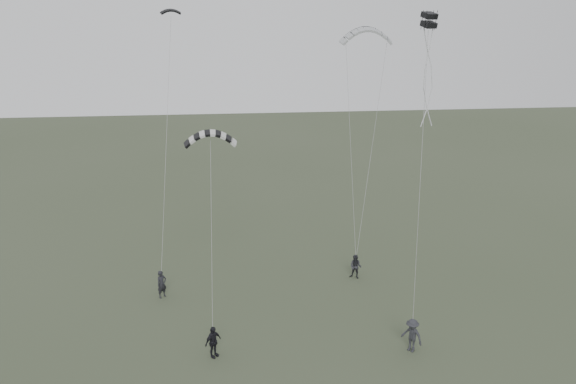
{
  "coord_description": "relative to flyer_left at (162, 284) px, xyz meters",
  "views": [
    {
      "loc": [
        -2.33,
        -26.94,
        17.76
      ],
      "look_at": [
        1.08,
        5.37,
        6.95
      ],
      "focal_mm": 35.0,
      "sensor_mm": 36.0,
      "label": 1
    }
  ],
  "objects": [
    {
      "name": "flyer_right",
      "position": [
        12.87,
        1.3,
        -0.07
      ],
      "size": [
        1.03,
        0.96,
        1.7
      ],
      "primitive_type": "imported",
      "rotation": [
        0.0,
        0.0,
        -0.51
      ],
      "color": "#242429",
      "rests_on": "ground"
    },
    {
      "name": "kite_dark_small",
      "position": [
        0.97,
        7.25,
        16.55
      ],
      "size": [
        1.41,
        0.81,
        0.56
      ],
      "primitive_type": null,
      "rotation": [
        0.28,
        0.0,
        0.24
      ],
      "color": "black",
      "rests_on": "flyer_left"
    },
    {
      "name": "flyer_left",
      "position": [
        0.0,
        0.0,
        0.0
      ],
      "size": [
        0.79,
        0.76,
        1.83
      ],
      "primitive_type": "imported",
      "rotation": [
        0.0,
        0.0,
        0.71
      ],
      "color": "black",
      "rests_on": "ground"
    },
    {
      "name": "flyer_center",
      "position": [
        3.39,
        -6.83,
        -0.02
      ],
      "size": [
        1.06,
        1.04,
        1.79
      ],
      "primitive_type": "imported",
      "rotation": [
        0.0,
        0.0,
        0.76
      ],
      "color": "black",
      "rests_on": "ground"
    },
    {
      "name": "kite_striped",
      "position": [
        3.54,
        -2.0,
        10.17
      ],
      "size": [
        2.9,
        1.04,
        1.25
      ],
      "primitive_type": null,
      "rotation": [
        0.18,
        0.0,
        0.05
      ],
      "color": "black",
      "rests_on": "flyer_center"
    },
    {
      "name": "ground",
      "position": [
        6.97,
        -5.74,
        -0.91
      ],
      "size": [
        140.0,
        140.0,
        0.0
      ],
      "primitive_type": "plane",
      "color": "#39422D",
      "rests_on": "ground"
    },
    {
      "name": "kite_box",
      "position": [
        14.94,
        -3.68,
        16.15
      ],
      "size": [
        0.85,
        0.94,
        0.83
      ],
      "primitive_type": null,
      "rotation": [
        0.23,
        0.0,
        0.33
      ],
      "color": "black",
      "rests_on": "flyer_far"
    },
    {
      "name": "flyer_far",
      "position": [
        13.99,
        -7.42,
        0.04
      ],
      "size": [
        1.34,
        1.4,
        1.91
      ],
      "primitive_type": "imported",
      "rotation": [
        0.0,
        0.0,
        -0.86
      ],
      "color": "#26272C",
      "rests_on": "ground"
    },
    {
      "name": "kite_pale_large",
      "position": [
        14.68,
        8.38,
        15.22
      ],
      "size": [
        3.8,
        1.29,
        1.73
      ],
      "primitive_type": null,
      "rotation": [
        0.26,
        0.0,
        -0.02
      ],
      "color": "#A2A5A7",
      "rests_on": "flyer_right"
    }
  ]
}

